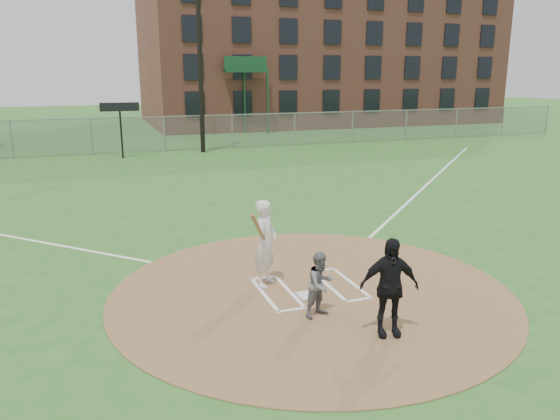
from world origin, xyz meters
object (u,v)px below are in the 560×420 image
object	(u,v)px
umpire	(389,287)
batter_at_plate	(266,243)
catcher	(321,284)
home_plate	(308,295)

from	to	relation	value
umpire	batter_at_plate	world-z (taller)	batter_at_plate
catcher	umpire	distance (m)	1.38
catcher	batter_at_plate	xyz separation A→B (m)	(-0.49, 1.81, 0.32)
catcher	umpire	size ratio (longest dim) A/B	0.71
home_plate	batter_at_plate	xyz separation A→B (m)	(-0.61, 0.88, 0.93)
home_plate	catcher	size ratio (longest dim) A/B	0.33
catcher	batter_at_plate	bearing A→B (deg)	83.10
catcher	batter_at_plate	world-z (taller)	batter_at_plate
home_plate	umpire	world-z (taller)	umpire
home_plate	umpire	distance (m)	2.30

